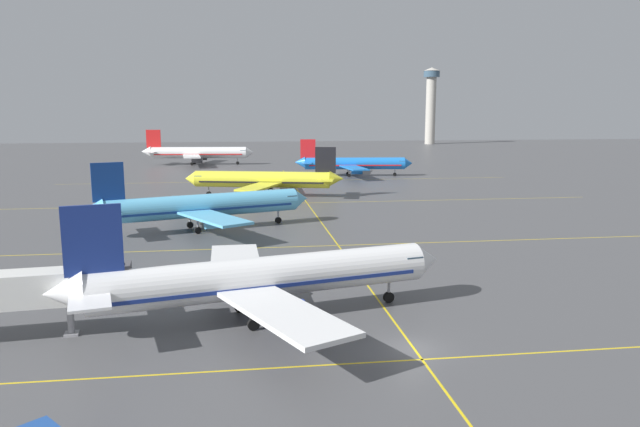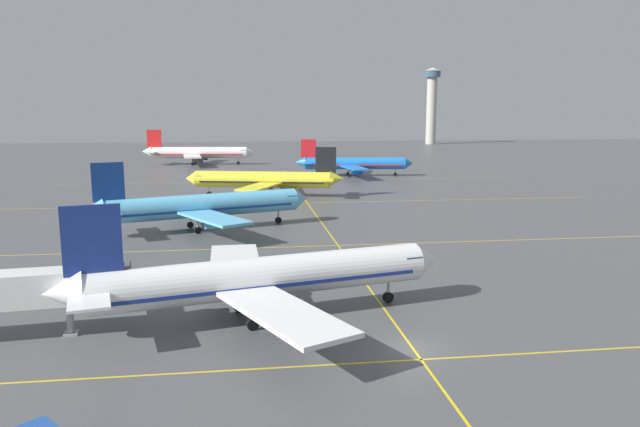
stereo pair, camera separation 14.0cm
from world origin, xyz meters
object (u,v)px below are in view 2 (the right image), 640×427
airliner_third_row (265,180)px  jet_bridge (14,290)px  airliner_far_right_stand (198,153)px  airliner_front_gate (260,278)px  airliner_second_row (202,206)px  control_tower (432,100)px  airliner_far_left_stand (354,164)px

airliner_third_row → jet_bridge: size_ratio=1.63×
jet_bridge → airliner_far_right_stand: bearing=88.6°
airliner_front_gate → jet_bridge: (-19.24, -2.10, 0.36)m
airliner_second_row → airliner_far_right_stand: (-8.04, 110.17, 0.26)m
airliner_front_gate → jet_bridge: bearing=-173.8°
airliner_third_row → airliner_far_right_stand: size_ratio=0.90×
jet_bridge → control_tower: size_ratio=0.52×
jet_bridge → airliner_far_left_stand: bearing=66.6°
control_tower → airliner_third_row: bearing=-117.6°
control_tower → airliner_far_right_stand: bearing=-137.1°
airliner_third_row → airliner_far_left_stand: (25.71, 35.80, -0.13)m
airliner_second_row → airliner_far_right_stand: airliner_far_right_stand is taller
airliner_front_gate → airliner_far_left_stand: 113.37m
airliner_second_row → control_tower: size_ratio=0.85×
airliner_far_left_stand → airliner_second_row: bearing=-117.7°
airliner_far_left_stand → jet_bridge: size_ratio=1.58×
airliner_far_left_stand → jet_bridge: bearing=-113.4°
airliner_second_row → airliner_far_left_stand: airliner_second_row is taller
airliner_second_row → jet_bridge: (-11.88, -42.10, 0.39)m
airliner_front_gate → airliner_second_row: bearing=100.4°
control_tower → airliner_far_left_stand: bearing=-115.4°
airliner_second_row → airliner_far_left_stand: size_ratio=1.04×
airliner_far_right_stand → control_tower: (114.31, 106.36, 19.02)m
airliner_far_left_stand → jet_bridge: (-48.40, -111.65, 0.63)m
airliner_third_row → airliner_far_left_stand: size_ratio=1.03×
airliner_far_right_stand → airliner_third_row: bearing=-76.1°
airliner_front_gate → jet_bridge: 19.36m
airliner_front_gate → airliner_second_row: (-7.36, 40.00, -0.03)m
airliner_third_row → airliner_far_right_stand: (-18.85, 76.41, 0.36)m
airliner_third_row → airliner_second_row: bearing=-107.8°
airliner_third_row → airliner_far_left_stand: airliner_third_row is taller
airliner_third_row → airliner_far_right_stand: airliner_far_right_stand is taller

